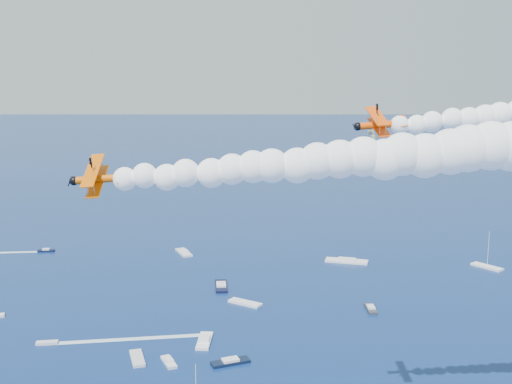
{
  "coord_description": "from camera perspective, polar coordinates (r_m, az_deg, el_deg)",
  "views": [
    {
      "loc": [
        1.53,
        -58.44,
        68.68
      ],
      "look_at": [
        5.28,
        28.33,
        52.06
      ],
      "focal_mm": 44.95,
      "sensor_mm": 36.0,
      "label": 1
    }
  ],
  "objects": [
    {
      "name": "biplane_lead",
      "position": [
        99.72,
        11.02,
        5.89
      ],
      "size": [
        8.41,
        9.99,
        7.96
      ],
      "primitive_type": null,
      "rotation": [
        -0.25,
        0.07,
        3.14
      ],
      "color": "#FF4C05"
    },
    {
      "name": "biplane_trail",
      "position": [
        79.53,
        -13.8,
        1.12
      ],
      "size": [
        7.36,
        9.22,
        7.7
      ],
      "primitive_type": null,
      "rotation": [
        -0.38,
        0.07,
        3.1
      ],
      "color": "#E15B04"
    },
    {
      "name": "smoke_trail_trail",
      "position": [
        77.41,
        5.52,
        2.61
      ],
      "size": [
        53.16,
        9.97,
        10.09
      ],
      "primitive_type": null,
      "rotation": [
        0.0,
        0.0,
        3.1
      ],
      "color": "white"
    },
    {
      "name": "spectator_boats",
      "position": [
        186.29,
        -4.28,
        -10.71
      ],
      "size": [
        203.25,
        184.87,
        0.7
      ],
      "color": "black",
      "rests_on": "ground"
    }
  ]
}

